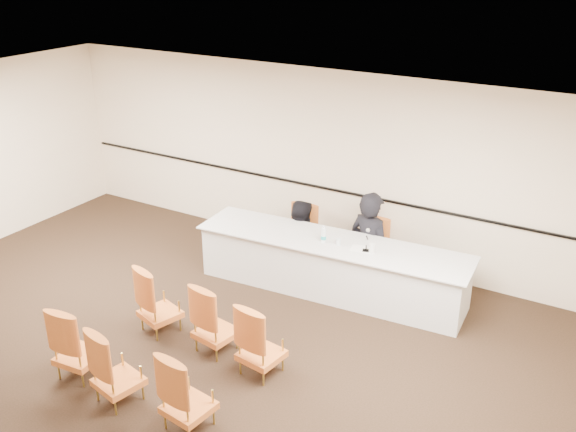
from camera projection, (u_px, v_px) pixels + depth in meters
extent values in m
plane|color=black|center=(167.00, 376.00, 7.63)|extent=(10.00, 10.00, 0.00)
plane|color=white|center=(144.00, 131.00, 6.44)|extent=(10.00, 10.00, 0.00)
cube|color=#F5DEC0|center=(325.00, 163.00, 10.20)|extent=(10.00, 0.04, 3.00)
cube|color=black|center=(323.00, 188.00, 10.33)|extent=(9.80, 0.04, 0.03)
imported|color=black|center=(369.00, 252.00, 9.64)|extent=(0.80, 0.63, 1.94)
imported|color=black|center=(299.00, 248.00, 10.19)|extent=(0.93, 0.81, 1.61)
cube|color=white|center=(362.00, 249.00, 8.93)|extent=(0.34, 0.27, 0.00)
cylinder|color=silver|center=(338.00, 242.00, 9.04)|extent=(0.07, 0.07, 0.10)
cylinder|color=silver|center=(372.00, 248.00, 8.80)|extent=(0.09, 0.09, 0.13)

